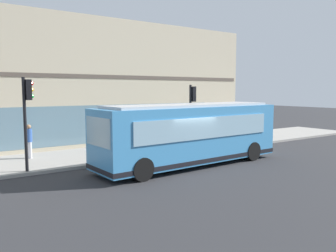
% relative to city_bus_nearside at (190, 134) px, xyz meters
% --- Properties ---
extents(ground, '(120.00, 120.00, 0.00)m').
position_rel_city_bus_nearside_xyz_m(ground, '(-0.34, 0.75, -1.55)').
color(ground, '#2D2D30').
extents(sidewalk_curb, '(4.92, 40.00, 0.15)m').
position_rel_city_bus_nearside_xyz_m(sidewalk_curb, '(4.72, 0.75, -1.48)').
color(sidewalk_curb, '#9E9991').
rests_on(sidewalk_curb, ground).
extents(building_corner, '(6.63, 22.37, 8.38)m').
position_rel_city_bus_nearside_xyz_m(building_corner, '(10.46, 0.75, 2.63)').
color(building_corner, beige).
rests_on(building_corner, ground).
extents(city_bus_nearside, '(2.98, 10.14, 3.07)m').
position_rel_city_bus_nearside_xyz_m(city_bus_nearside, '(0.00, 0.00, 0.00)').
color(city_bus_nearside, '#3F8CC6').
rests_on(city_bus_nearside, ground).
extents(traffic_light_near_corner, '(0.32, 0.49, 3.92)m').
position_rel_city_bus_nearside_xyz_m(traffic_light_near_corner, '(2.74, -2.28, 1.33)').
color(traffic_light_near_corner, black).
rests_on(traffic_light_near_corner, sidewalk_curb).
extents(traffic_light_down_block, '(0.32, 0.49, 4.17)m').
position_rel_city_bus_nearside_xyz_m(traffic_light_down_block, '(2.61, 7.08, 1.50)').
color(traffic_light_down_block, black).
rests_on(traffic_light_down_block, sidewalk_curb).
extents(fire_hydrant, '(0.35, 0.35, 0.74)m').
position_rel_city_bus_nearside_xyz_m(fire_hydrant, '(3.47, -4.14, -1.04)').
color(fire_hydrant, red).
rests_on(fire_hydrant, sidewalk_curb).
extents(pedestrian_near_hydrant, '(0.32, 0.32, 1.80)m').
position_rel_city_bus_nearside_xyz_m(pedestrian_near_hydrant, '(5.64, 6.40, -0.36)').
color(pedestrian_near_hydrant, silver).
rests_on(pedestrian_near_hydrant, sidewalk_curb).
extents(pedestrian_near_building_entrance, '(0.32, 0.32, 1.58)m').
position_rel_city_bus_nearside_xyz_m(pedestrian_near_building_entrance, '(5.90, -6.91, -0.51)').
color(pedestrian_near_building_entrance, '#99994C').
rests_on(pedestrian_near_building_entrance, sidewalk_curb).
extents(newspaper_vending_box, '(0.44, 0.42, 0.90)m').
position_rel_city_bus_nearside_xyz_m(newspaper_vending_box, '(3.62, -0.93, -0.95)').
color(newspaper_vending_box, '#197233').
rests_on(newspaper_vending_box, sidewalk_curb).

